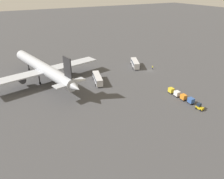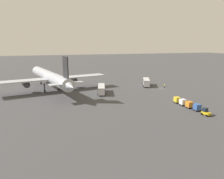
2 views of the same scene
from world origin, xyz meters
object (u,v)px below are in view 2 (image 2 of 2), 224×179
baggage_tug (206,112)px  airplane (50,77)px  shuttle_bus_far (101,89)px  cargo_cart_orange (189,104)px  shuttle_bus_near (146,82)px  cargo_cart_yellow (177,100)px  cargo_cart_white (183,102)px  cargo_cart_blue (197,107)px  worker_person (164,86)px

baggage_tug → airplane: bearing=32.0°
shuttle_bus_far → cargo_cart_orange: shuttle_bus_far is taller
shuttle_bus_near → baggage_tug: size_ratio=4.15×
cargo_cart_orange → cargo_cart_yellow: (6.15, 0.05, 0.00)m
baggage_tug → cargo_cart_orange: baggage_tug is taller
airplane → shuttle_bus_far: 22.57m
baggage_tug → cargo_cart_orange: bearing=-8.1°
shuttle_bus_far → cargo_cart_white: size_ratio=5.48×
shuttle_bus_far → cargo_cart_blue: bearing=-131.1°
shuttle_bus_near → cargo_cart_white: 33.55m
cargo_cart_blue → cargo_cart_white: (6.15, 0.39, 0.00)m
cargo_cart_blue → cargo_cart_orange: bearing=6.3°
baggage_tug → shuttle_bus_far: bearing=22.0°
worker_person → cargo_cart_white: 28.33m
baggage_tug → cargo_cart_orange: 7.15m
worker_person → airplane: bearing=77.6°
shuttle_bus_near → cargo_cart_orange: 36.59m
airplane → baggage_tug: (-47.39, -38.35, -4.79)m
cargo_cart_yellow → worker_person: bearing=-23.1°
cargo_cart_blue → cargo_cart_orange: same height
baggage_tug → cargo_cart_orange: (7.14, -0.14, 0.25)m
shuttle_bus_near → baggage_tug: 43.71m
cargo_cart_blue → cargo_cart_orange: size_ratio=1.00×
baggage_tug → cargo_cart_yellow: bearing=-7.3°
shuttle_bus_far → worker_person: shuttle_bus_far is taller
cargo_cart_orange → cargo_cart_white: 3.07m
airplane → worker_person: (-10.68, -48.46, -4.86)m
airplane → cargo_cart_orange: size_ratio=25.76×
shuttle_bus_far → cargo_cart_yellow: shuttle_bus_far is taller
airplane → shuttle_bus_near: airplane is taller
airplane → cargo_cart_orange: 55.88m
shuttle_bus_near → cargo_cart_yellow: size_ratio=5.01×
cargo_cart_orange → cargo_cart_yellow: bearing=0.4°
baggage_tug → cargo_cart_yellow: size_ratio=1.21×
cargo_cart_white → shuttle_bus_near: bearing=-7.6°
airplane → baggage_tug: 61.16m
shuttle_bus_far → cargo_cart_blue: size_ratio=5.48×
baggage_tug → worker_person: 38.08m
shuttle_bus_near → cargo_cart_orange: bearing=-162.2°
worker_person → shuttle_bus_near: bearing=39.6°
cargo_cart_blue → baggage_tug: bearing=173.3°
cargo_cart_blue → cargo_cart_white: 6.16m
shuttle_bus_far → cargo_cart_yellow: bearing=-122.1°
shuttle_bus_near → cargo_cart_orange: size_ratio=5.01×
cargo_cart_white → cargo_cart_yellow: size_ratio=1.00×
shuttle_bus_near → shuttle_bus_far: (-8.02, 24.13, -0.09)m
shuttle_bus_near → cargo_cart_yellow: 30.50m
worker_person → cargo_cart_blue: (-32.65, 9.63, 0.32)m
airplane → shuttle_bus_far: airplane is taller
shuttle_bus_near → cargo_cart_yellow: bearing=-163.7°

